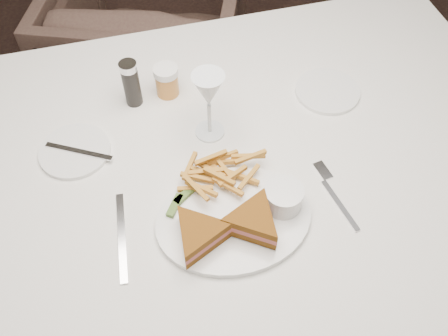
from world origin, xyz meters
TOP-DOWN VIEW (x-y plane):
  - table at (0.21, 0.33)m, footprint 1.52×1.01m
  - chair_far at (0.18, 1.30)m, footprint 0.88×0.86m
  - table_setting at (0.20, 0.28)m, footprint 0.78×0.61m

SIDE VIEW (x-z plane):
  - chair_far at x=0.18m, z-range 0.00..0.71m
  - table at x=0.21m, z-range 0.00..0.75m
  - table_setting at x=0.20m, z-range 0.70..0.88m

